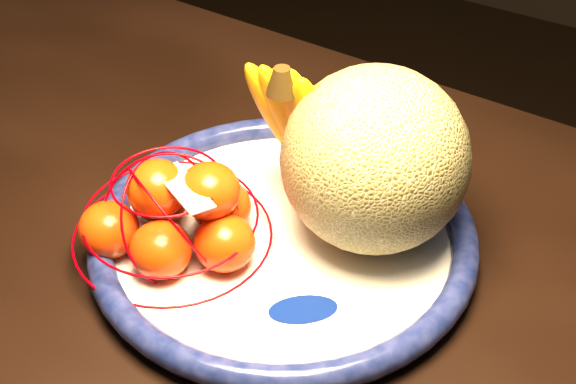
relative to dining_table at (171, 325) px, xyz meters
The scene contains 6 objects.
dining_table is the anchor object (origin of this frame).
fruit_bowl 0.16m from the dining_table, 44.63° to the left, with size 0.40×0.40×0.03m.
cantaloupe 0.29m from the dining_table, 41.39° to the left, with size 0.19×0.19×0.19m, color olive.
banana_bunch 0.26m from the dining_table, 68.50° to the left, with size 0.13×0.12×0.19m.
mandarin_bag 0.14m from the dining_table, 86.12° to the left, with size 0.24×0.24×0.13m.
price_tag 0.19m from the dining_table, 42.81° to the left, with size 0.07×0.03×0.00m, color white.
Camera 1 is at (0.47, -0.40, 1.41)m, focal length 55.00 mm.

